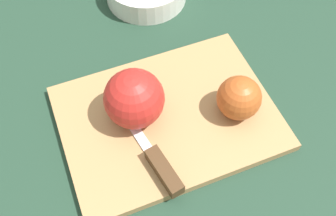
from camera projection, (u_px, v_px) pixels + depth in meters
name	position (u px, v px, depth m)	size (l,w,h in m)	color
ground_plane	(168.00, 120.00, 0.61)	(4.00, 4.00, 0.00)	#1E3828
cutting_board	(168.00, 118.00, 0.61)	(0.34, 0.26, 0.02)	#A37A4C
apple_half_left	(239.00, 98.00, 0.58)	(0.07, 0.07, 0.07)	#AD4C1E
apple_half_right	(134.00, 99.00, 0.56)	(0.09, 0.09, 0.09)	red
knife	(161.00, 167.00, 0.54)	(0.03, 0.16, 0.02)	silver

